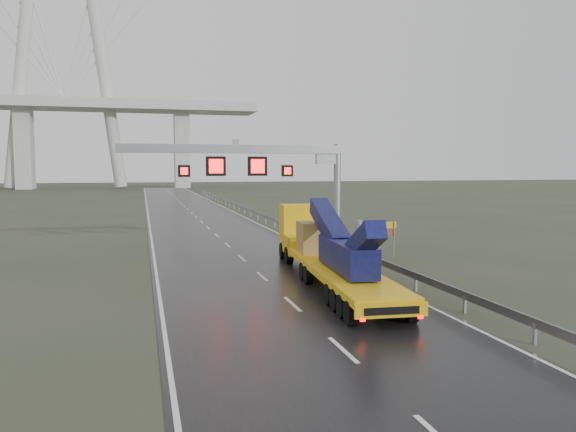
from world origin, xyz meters
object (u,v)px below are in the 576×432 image
object	(u,v)px
heavy_haul_truck	(323,247)
striped_barrier	(342,237)
sign_gantry	(268,168)
exit_sign_pair	(387,233)

from	to	relation	value
heavy_haul_truck	striped_barrier	xyz separation A→B (m)	(4.95, 10.60, -0.97)
sign_gantry	exit_sign_pair	size ratio (longest dim) A/B	6.40
striped_barrier	sign_gantry	bearing A→B (deg)	-138.11
heavy_haul_truck	exit_sign_pair	distance (m)	7.08
heavy_haul_truck	exit_sign_pair	bearing A→B (deg)	42.58
heavy_haul_truck	sign_gantry	bearing A→B (deg)	100.86
exit_sign_pair	striped_barrier	size ratio (longest dim) A/B	1.96
heavy_haul_truck	striped_barrier	distance (m)	11.74
sign_gantry	heavy_haul_truck	bearing A→B (deg)	-83.72
sign_gantry	striped_barrier	distance (m)	7.99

